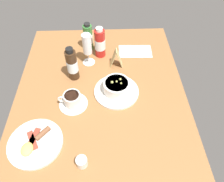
{
  "coord_description": "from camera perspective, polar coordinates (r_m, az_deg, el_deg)",
  "views": [
    {
      "loc": [
        -65.73,
        -3.15,
        80.39
      ],
      "look_at": [
        -2.05,
        -5.52,
        4.28
      ],
      "focal_mm": 33.61,
      "sensor_mm": 36.0,
      "label": 1
    }
  ],
  "objects": [
    {
      "name": "menu_card",
      "position": [
        1.14,
        1.15,
        8.92
      ],
      "size": [
        4.58,
        7.13,
        10.62
      ],
      "color": "tan",
      "rests_on": "ground_plane"
    },
    {
      "name": "cutlery_setting",
      "position": [
        1.27,
        6.12,
        10.78
      ],
      "size": [
        11.96,
        19.66,
        0.9
      ],
      "color": "silver",
      "rests_on": "ground_plane"
    },
    {
      "name": "sauce_bottle_red",
      "position": [
        1.19,
        -3.37,
        12.87
      ],
      "size": [
        5.93,
        5.93,
        18.03
      ],
      "color": "#B21E19",
      "rests_on": "ground_plane"
    },
    {
      "name": "wine_glass",
      "position": [
        1.13,
        -6.79,
        12.13
      ],
      "size": [
        6.78,
        6.78,
        18.28
      ],
      "color": "white",
      "rests_on": "ground_plane"
    },
    {
      "name": "breakfast_plate",
      "position": [
        0.94,
        -20.2,
        -13.13
      ],
      "size": [
        22.51,
        22.51,
        3.7
      ],
      "color": "silver",
      "rests_on": "ground_plane"
    },
    {
      "name": "sauce_bottle_brown",
      "position": [
        1.07,
        -10.77,
        7.0
      ],
      "size": [
        5.56,
        5.56,
        18.95
      ],
      "color": "#382314",
      "rests_on": "ground_plane"
    },
    {
      "name": "porridge_bowl",
      "position": [
        1.02,
        1.23,
        0.83
      ],
      "size": [
        22.04,
        22.04,
        7.96
      ],
      "color": "silver",
      "rests_on": "ground_plane"
    },
    {
      "name": "sauce_bottle_green",
      "position": [
        1.25,
        -6.5,
        14.3
      ],
      "size": [
        5.29,
        5.29,
        16.82
      ],
      "color": "#337233",
      "rests_on": "ground_plane"
    },
    {
      "name": "coffee_cup",
      "position": [
        0.99,
        -10.7,
        -2.45
      ],
      "size": [
        13.46,
        13.5,
        6.83
      ],
      "color": "silver",
      "rests_on": "ground_plane"
    },
    {
      "name": "creamer_jug",
      "position": [
        0.85,
        -8.18,
        -18.6
      ],
      "size": [
        5.16,
        4.41,
        4.91
      ],
      "color": "silver",
      "rests_on": "ground_plane"
    },
    {
      "name": "ground_plane",
      "position": [
        1.05,
        -3.05,
        -1.25
      ],
      "size": [
        110.0,
        84.0,
        3.0
      ],
      "primitive_type": "cube",
      "color": "brown"
    }
  ]
}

